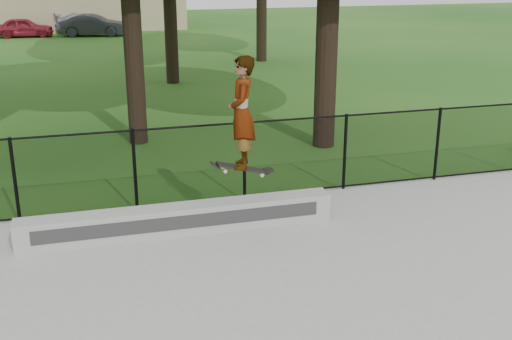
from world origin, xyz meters
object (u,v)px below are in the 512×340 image
(car_b, at_px, (93,25))
(car_a, at_px, (24,27))
(grind_ledge, at_px, (179,219))
(car_c, at_px, (89,21))
(skater_airborne, at_px, (242,115))

(car_b, bearing_deg, car_a, 93.11)
(grind_ledge, distance_m, car_a, 29.36)
(car_c, height_order, skater_airborne, skater_airborne)
(car_b, bearing_deg, skater_airborne, -166.56)
(grind_ledge, relative_size, car_b, 1.55)
(skater_airborne, bearing_deg, car_b, 92.50)
(grind_ledge, xyz_separation_m, car_a, (-4.04, 29.08, 0.24))
(car_c, bearing_deg, car_b, 170.68)
(grind_ledge, bearing_deg, skater_airborne, -16.47)
(grind_ledge, xyz_separation_m, skater_airborne, (1.00, -0.29, 1.76))
(car_b, xyz_separation_m, car_c, (-0.14, 2.44, 0.01))
(car_a, xyz_separation_m, car_c, (3.64, 1.92, 0.08))
(car_c, bearing_deg, car_a, 105.30)
(grind_ledge, bearing_deg, car_c, 90.74)
(grind_ledge, bearing_deg, car_a, 97.91)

